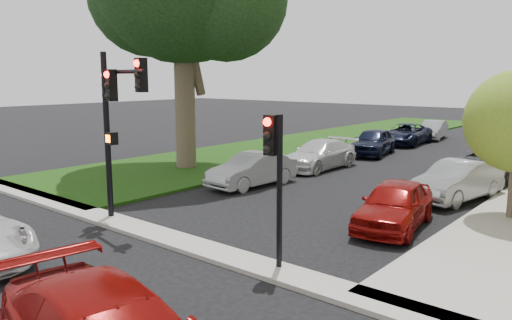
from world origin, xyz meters
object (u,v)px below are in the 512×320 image
Objects in this scene: car_parked_9 at (433,130)px; car_parked_2 at (491,163)px; traffic_signal_main at (115,106)px; car_parked_1 at (457,181)px; car_parked_0 at (394,205)px; car_parked_7 at (373,142)px; traffic_signal_secondary at (275,163)px; car_parked_6 at (319,155)px; car_parked_8 at (406,134)px; car_parked_5 at (252,170)px.

car_parked_2 is at bearing -68.94° from car_parked_9.
traffic_signal_main reaches higher than car_parked_2.
car_parked_2 reaches higher than car_parked_1.
car_parked_0 is 14.68m from car_parked_7.
car_parked_0 is (0.73, 5.03, -1.88)m from traffic_signal_secondary.
car_parked_2 is at bearing 78.79° from car_parked_0.
car_parked_7 is at bearing 90.69° from car_parked_6.
car_parked_1 is 0.87× the size of car_parked_8.
car_parked_0 is at bearing -86.74° from car_parked_2.
car_parked_0 is 0.77× the size of car_parked_2.
car_parked_0 is at bearing -71.39° from car_parked_7.
car_parked_8 is (-0.42, 11.51, -0.01)m from car_parked_6.
car_parked_1 is at bearing -57.69° from car_parked_7.
traffic_signal_main is at bearing -88.52° from car_parked_6.
car_parked_8 is at bearing -103.22° from car_parked_9.
traffic_signal_main is 1.26× the size of car_parked_5.
car_parked_6 is (-6.46, 11.99, -1.89)m from traffic_signal_secondary.
car_parked_2 is at bearing -34.78° from car_parked_7.
traffic_signal_main reaches higher than car_parked_8.
car_parked_6 is at bearing 90.76° from traffic_signal_main.
car_parked_1 reaches higher than car_parked_9.
car_parked_9 is at bearing 91.07° from car_parked_6.
traffic_signal_secondary is at bearing -89.08° from car_parked_2.
car_parked_2 is 11.94m from car_parked_8.
car_parked_6 is 0.97× the size of car_parked_8.
car_parked_5 is at bearing 91.04° from traffic_signal_main.
car_parked_0 is 1.03× the size of car_parked_9.
traffic_signal_main is 12.56m from car_parked_1.
traffic_signal_secondary is at bearing -85.43° from car_parked_9.
car_parked_7 reaches higher than car_parked_8.
car_parked_1 is at bearing 26.08° from car_parked_5.
car_parked_9 is at bearing 90.53° from traffic_signal_main.
car_parked_8 is at bearing 92.80° from car_parked_6.
car_parked_6 reaches higher than car_parked_8.
traffic_signal_main is at bearing -100.18° from car_parked_7.
car_parked_7 is at bearing 90.50° from traffic_signal_main.
car_parked_5 is 0.86× the size of car_parked_6.
car_parked_0 is at bearing -43.38° from car_parked_6.
car_parked_2 is at bearing 63.30° from traffic_signal_main.
traffic_signal_main is 12.31m from car_parked_6.
car_parked_2 is (-0.06, 4.71, 0.04)m from car_parked_1.
car_parked_2 is 10.72m from car_parked_5.
traffic_signal_main reaches higher than car_parked_7.
car_parked_7 is at bearing 109.59° from car_parked_0.
car_parked_0 is 7.35m from car_parked_5.
traffic_signal_main is 1.29× the size of car_parked_9.
traffic_signal_main is 0.97× the size of car_parked_2.
car_parked_1 is at bearing -15.57° from car_parked_6.
traffic_signal_main is 1.08× the size of car_parked_6.
traffic_signal_main is at bearing -154.35° from car_parked_0.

